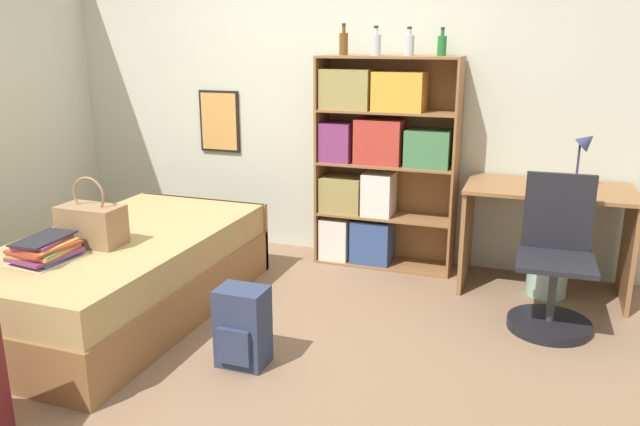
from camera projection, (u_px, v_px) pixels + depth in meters
The scene contains 15 objects.
ground_plane at pixel (229, 329), 3.91m from camera, with size 14.00×14.00×0.00m, color #84664C.
wall_back at pixel (319, 96), 5.09m from camera, with size 10.00×0.09×2.60m.
bed at pixel (126, 274), 4.10m from camera, with size 1.12×2.09×0.53m.
handbag at pixel (92, 224), 3.81m from camera, with size 0.39×0.22×0.43m.
book_stack_on_bed at pixel (45, 250), 3.55m from camera, with size 0.33×0.39×0.13m.
bookcase at pixel (374, 162), 4.84m from camera, with size 1.08×0.34×1.63m.
bottle_green at pixel (344, 43), 4.68m from camera, with size 0.07×0.07×0.23m.
bottle_brown at pixel (376, 44), 4.61m from camera, with size 0.08×0.08×0.21m.
bottle_clear at pixel (409, 45), 4.52m from camera, with size 0.08×0.08×0.21m.
bottle_blue at pixel (442, 45), 4.50m from camera, with size 0.07×0.07×0.20m.
desk at pixel (546, 221), 4.37m from camera, with size 1.12×0.64×0.76m.
desk_lamp at pixel (585, 150), 4.21m from camera, with size 0.19×0.14×0.40m.
desk_chair at pixel (553, 281), 3.87m from camera, with size 0.51×0.51×0.95m.
backpack at pixel (242, 327), 3.43m from camera, with size 0.27×0.23×0.45m.
waste_bin at pixel (547, 277), 4.40m from camera, with size 0.28×0.28×0.25m.
Camera 1 is at (1.74, -3.16, 1.76)m, focal length 35.00 mm.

